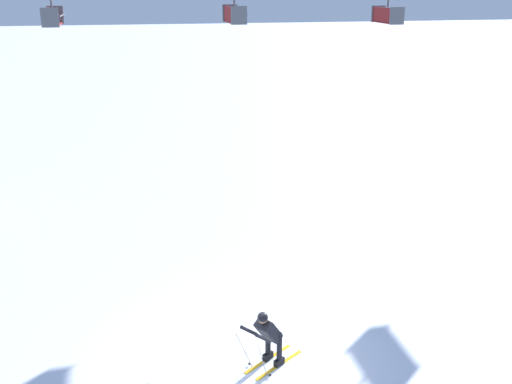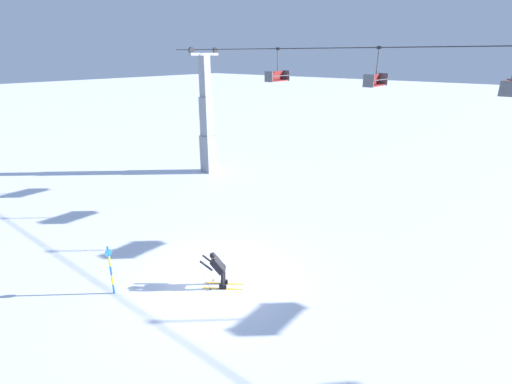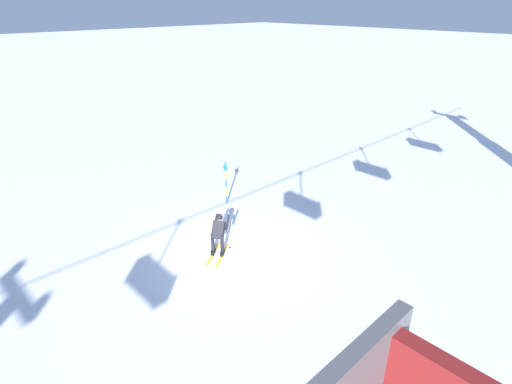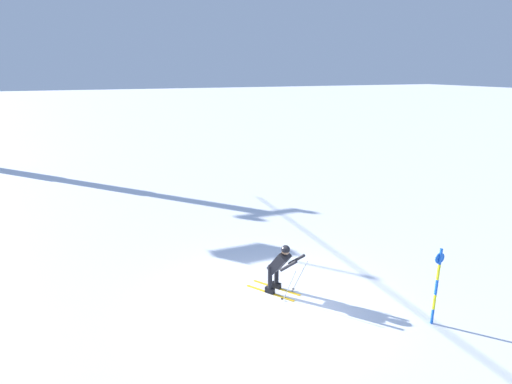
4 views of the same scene
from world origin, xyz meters
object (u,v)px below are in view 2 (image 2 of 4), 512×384
Objects in this scene: skier_carving_main at (218,267)px; trail_marker_pole at (111,269)px; lift_tower_near at (207,124)px; chairlift_seat_middle at (508,87)px; chairlift_seat_nearest at (277,76)px; chairlift_seat_second at (375,80)px.

skier_carving_main is 4.02m from trail_marker_pole.
lift_tower_near is 16.46m from trail_marker_pole.
skier_carving_main is 0.84× the size of chairlift_seat_middle.
lift_tower_near reaches higher than chairlift_seat_middle.
skier_carving_main is at bearing -42.80° from lift_tower_near.
skier_carving_main is 16.08m from lift_tower_near.
chairlift_seat_nearest is at bearing -0.00° from lift_tower_near.
lift_tower_near is 7.42m from chairlift_seat_nearest.
trail_marker_pole is (2.38, -13.64, -6.34)m from chairlift_seat_nearest.
chairlift_seat_middle is (18.73, -0.00, 3.62)m from lift_tower_near.
lift_tower_near reaches higher than chairlift_seat_nearest.
trail_marker_pole is at bearing -106.14° from chairlift_seat_second.
chairlift_seat_nearest is 0.97× the size of trail_marker_pole.
chairlift_seat_middle is at bearing 0.00° from chairlift_seat_second.
lift_tower_near is at bearing 180.00° from chairlift_seat_second.
chairlift_seat_second is at bearing 73.86° from trail_marker_pole.
chairlift_seat_middle reaches higher than trail_marker_pole.
trail_marker_pole is (-2.78, -2.90, 0.22)m from skier_carving_main.
lift_tower_near is 4.67× the size of chairlift_seat_second.
chairlift_seat_nearest is 6.32m from chairlift_seat_second.
lift_tower_near is 19.08m from chairlift_seat_middle.
chairlift_seat_second is 0.96× the size of chairlift_seat_middle.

